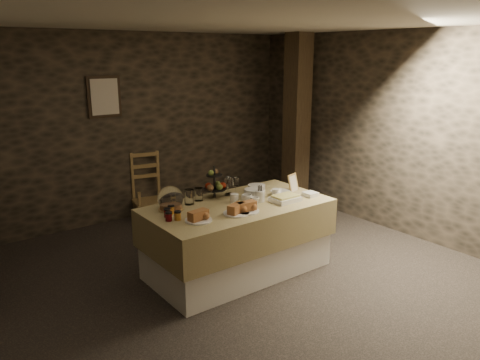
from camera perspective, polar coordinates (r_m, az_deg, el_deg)
ground_plane at (r=4.95m, az=-2.29°, el=-12.59°), size 5.50×5.00×0.01m
room_shell at (r=4.44m, az=-2.50°, el=5.54°), size 5.52×5.02×2.60m
buffet_table at (r=5.04m, az=-0.29°, el=-6.49°), size 1.94×1.03×0.77m
chair at (r=6.85m, az=-11.24°, el=-1.11°), size 0.52×0.50×0.73m
timber_column at (r=7.14m, az=6.93°, el=6.99°), size 0.30×0.30×2.60m
framed_picture at (r=6.53m, az=-16.22°, el=9.72°), size 0.45×0.04×0.55m
plate_stack_a at (r=5.13m, az=1.59°, el=-1.64°), size 0.19×0.19×0.10m
plate_stack_b at (r=5.35m, az=2.03°, el=-1.03°), size 0.20×0.20×0.08m
cutlery_holder at (r=5.00m, az=2.44°, el=-1.99°), size 0.10×0.10×0.12m
cup_a at (r=4.96m, az=0.82°, el=-2.29°), size 0.15×0.15×0.09m
cup_b at (r=4.88m, az=1.82°, el=-2.60°), size 0.11×0.11×0.09m
mug_c at (r=4.97m, az=-0.69°, el=-2.23°), size 0.09×0.09×0.09m
mug_d at (r=5.18m, az=4.37°, el=-1.57°), size 0.08×0.08×0.09m
bowl at (r=5.25m, az=4.96°, el=-1.60°), size 0.22×0.22×0.05m
cake_dome at (r=4.78m, az=-8.48°, el=-2.40°), size 0.26×0.26×0.26m
fruit_stand at (r=5.12m, az=-3.04°, el=-0.64°), size 0.25×0.25×0.36m
bread_platter_left at (r=4.45m, az=-5.09°, el=-4.52°), size 0.26×0.26×0.11m
bread_platter_center at (r=4.62m, az=-0.46°, el=-3.71°), size 0.26×0.26×0.11m
bread_platter_right at (r=4.68m, az=0.79°, el=-3.44°), size 0.26×0.26×0.11m
jam_jars at (r=4.56m, az=-8.39°, el=-4.15°), size 0.18×0.26×0.07m
tart_dish at (r=5.04m, az=5.54°, el=-2.25°), size 0.30×0.22×0.07m
square_dish at (r=5.25m, az=8.57°, el=-1.72°), size 0.14×0.14×0.04m
menu_frame at (r=5.41m, az=6.50°, el=-0.41°), size 0.18×0.11×0.22m
storage_jar_a at (r=4.94m, az=-6.23°, el=-2.05°), size 0.10×0.10×0.16m
storage_jar_b at (r=5.05m, az=-5.06°, el=-1.74°), size 0.09×0.09×0.14m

